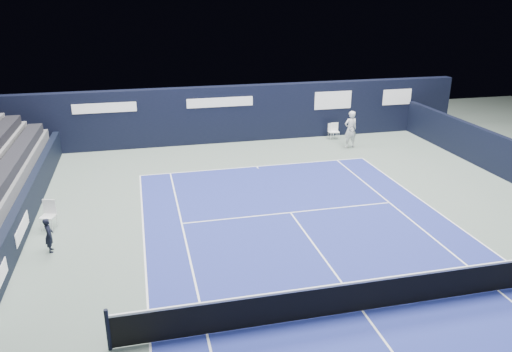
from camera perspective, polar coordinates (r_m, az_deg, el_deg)
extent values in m
plane|color=#56675D|center=(15.38, 8.89, -10.80)|extent=(48.00, 48.00, 0.00)
cube|color=navy|center=(13.86, 12.07, -14.86)|extent=(10.97, 23.77, 0.01)
cube|color=white|center=(28.75, 9.05, 5.00)|extent=(0.44, 0.42, 0.04)
cube|color=white|center=(28.85, 8.97, 5.58)|extent=(0.41, 0.07, 0.48)
cylinder|color=white|center=(29.00, 9.26, 4.69)|extent=(0.02, 0.02, 0.42)
cylinder|color=white|center=(28.90, 8.60, 4.68)|extent=(0.02, 0.02, 0.42)
cylinder|color=white|center=(28.70, 9.45, 4.52)|extent=(0.02, 0.02, 0.42)
cylinder|color=white|center=(28.60, 8.79, 4.50)|extent=(0.02, 0.02, 0.42)
cube|color=white|center=(28.85, 8.97, 5.74)|extent=(0.33, 0.11, 0.31)
cube|color=silver|center=(28.72, 8.71, 4.99)|extent=(0.41, 0.39, 0.04)
cube|color=silver|center=(28.81, 8.59, 5.55)|extent=(0.40, 0.04, 0.47)
cylinder|color=silver|center=(28.98, 8.87, 4.69)|extent=(0.02, 0.02, 0.41)
cylinder|color=silver|center=(28.84, 8.25, 4.65)|extent=(0.02, 0.02, 0.41)
cylinder|color=silver|center=(28.70, 9.12, 4.52)|extent=(0.02, 0.02, 0.41)
cylinder|color=silver|center=(28.56, 8.50, 4.48)|extent=(0.02, 0.02, 0.41)
cube|color=white|center=(18.99, -22.70, -4.30)|extent=(0.58, 0.56, 0.04)
cube|color=white|center=(19.05, -22.54, -3.25)|extent=(0.45, 0.17, 0.55)
cylinder|color=white|center=(19.15, -21.82, -4.77)|extent=(0.03, 0.03, 0.49)
cylinder|color=white|center=(19.33, -22.89, -4.69)|extent=(0.03, 0.03, 0.49)
cylinder|color=white|center=(18.85, -22.30, -5.24)|extent=(0.03, 0.03, 0.49)
cylinder|color=white|center=(19.03, -23.38, -5.16)|extent=(0.03, 0.03, 0.49)
imported|color=black|center=(17.37, -22.58, -6.25)|extent=(0.34, 0.46, 1.16)
cube|color=white|center=(23.94, 0.09, 1.10)|extent=(10.97, 0.06, 0.00)
cube|color=white|center=(12.80, -12.02, -18.16)|extent=(0.06, 23.77, 0.00)
cube|color=white|center=(15.89, 25.92, -11.68)|extent=(0.06, 23.77, 0.00)
cube|color=white|center=(12.86, -5.62, -17.56)|extent=(0.06, 23.77, 0.00)
cube|color=white|center=(19.03, 3.96, -4.18)|extent=(8.23, 0.06, 0.00)
cube|color=white|center=(13.86, 12.07, -14.84)|extent=(0.06, 12.80, 0.00)
cube|color=white|center=(23.81, 0.17, 0.99)|extent=(0.06, 0.30, 0.00)
cylinder|color=black|center=(12.53, -16.56, -16.50)|extent=(0.10, 0.10, 1.10)
cube|color=black|center=(13.60, 12.21, -13.28)|extent=(12.80, 0.03, 0.86)
cube|color=white|center=(13.36, 12.36, -11.67)|extent=(12.80, 0.05, 0.06)
cube|color=black|center=(27.85, -2.15, 7.14)|extent=(26.00, 0.60, 3.10)
cube|color=silver|center=(26.92, -16.93, 7.46)|extent=(3.20, 0.02, 0.50)
cube|color=silver|center=(27.21, -4.13, 8.41)|extent=(3.60, 0.02, 0.50)
cube|color=silver|center=(28.99, 8.80, 8.56)|extent=(2.20, 0.02, 1.00)
cube|color=silver|center=(30.71, 15.82, 8.68)|extent=(1.80, 0.02, 0.90)
cube|color=black|center=(18.16, -25.68, -5.49)|extent=(0.30, 22.00, 1.20)
cube|color=silver|center=(18.12, -25.16, -5.46)|extent=(0.02, 2.00, 0.45)
cube|color=#4A4A4C|center=(19.11, -26.98, -3.71)|extent=(0.90, 16.00, 1.65)
imported|color=silver|center=(27.17, 10.75, 5.27)|extent=(0.78, 0.56, 2.00)
cylinder|color=black|center=(26.84, 10.72, 5.19)|extent=(0.03, 0.29, 0.13)
torus|color=black|center=(26.59, 10.95, 5.26)|extent=(0.30, 0.13, 0.29)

